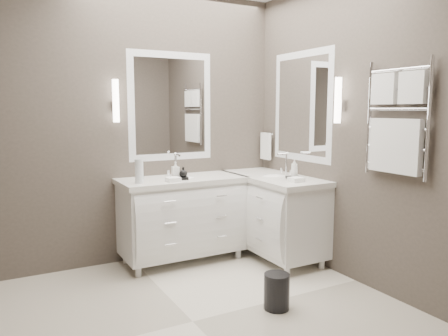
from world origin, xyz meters
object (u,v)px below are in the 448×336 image
vanity_back (182,214)px  vanity_right (273,211)px  waste_bin (277,291)px  towel_ladder (396,126)px

vanity_back → vanity_right: same height
vanity_back → waste_bin: (0.20, -1.34, -0.35)m
vanity_back → vanity_right: 0.93m
towel_ladder → waste_bin: (-0.90, 0.28, -1.25)m
towel_ladder → vanity_back: bearing=124.1°
vanity_back → waste_bin: size_ratio=4.49×
vanity_back → towel_ladder: size_ratio=1.38×
vanity_back → towel_ladder: bearing=-55.9°
vanity_back → vanity_right: size_ratio=1.00×
waste_bin → vanity_right: bearing=56.6°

